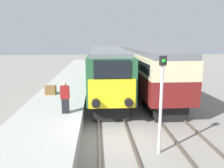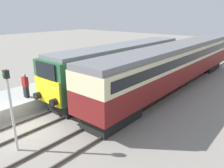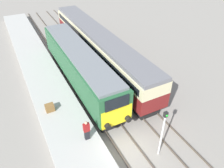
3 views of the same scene
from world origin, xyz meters
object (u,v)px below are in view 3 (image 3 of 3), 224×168
at_px(locomotive, 80,65).
at_px(person_on_platform, 87,130).
at_px(luggage_crate, 50,108).
at_px(signal_post, 163,131).
at_px(passenger_carriage, 98,44).

xyz_separation_m(locomotive, person_on_platform, (-2.42, -7.70, -0.53)).
height_order(locomotive, luggage_crate, locomotive).
bearing_deg(person_on_platform, signal_post, -35.38).
distance_m(locomotive, person_on_platform, 8.09).
relative_size(locomotive, signal_post, 3.95).
bearing_deg(luggage_crate, person_on_platform, -68.96).
distance_m(passenger_carriage, signal_post, 13.78).
height_order(person_on_platform, luggage_crate, person_on_platform).
bearing_deg(signal_post, locomotive, 99.09).
bearing_deg(passenger_carriage, locomotive, -138.13).
bearing_deg(signal_post, passenger_carriage, 82.91).
xyz_separation_m(locomotive, passenger_carriage, (3.40, 3.05, 0.20)).
xyz_separation_m(passenger_carriage, signal_post, (-1.70, -13.68, -0.00)).
bearing_deg(signal_post, person_on_platform, 144.62).
relative_size(locomotive, luggage_crate, 22.36).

